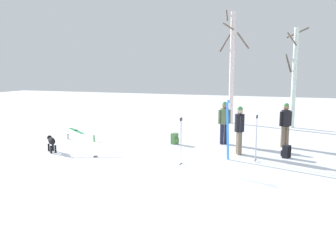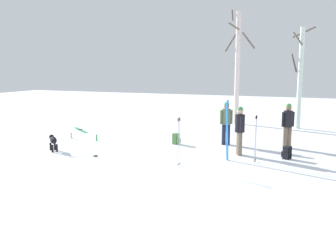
% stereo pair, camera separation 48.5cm
% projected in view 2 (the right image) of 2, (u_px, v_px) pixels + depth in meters
% --- Properties ---
extents(ground_plane, '(60.00, 60.00, 0.00)m').
position_uv_depth(ground_plane, '(129.00, 166.00, 11.51)').
color(ground_plane, white).
extents(person_0, '(0.46, 0.34, 1.72)m').
position_uv_depth(person_0, '(226.00, 120.00, 14.62)').
color(person_0, '#1E2338').
rests_on(person_0, ground_plane).
extents(person_1, '(0.34, 0.48, 1.72)m').
position_uv_depth(person_1, '(240.00, 128.00, 12.86)').
color(person_1, '#72604C').
rests_on(person_1, ground_plane).
extents(person_2, '(0.44, 0.34, 1.72)m').
position_uv_depth(person_2, '(288.00, 123.00, 13.98)').
color(person_2, '#72604C').
rests_on(person_2, ground_plane).
extents(dog, '(0.71, 0.62, 0.57)m').
position_uv_depth(dog, '(53.00, 141.00, 13.59)').
color(dog, black).
rests_on(dog, ground_plane).
extents(ski_pair_planted_0, '(0.18, 0.22, 2.01)m').
position_uv_depth(ski_pair_planted_0, '(227.00, 130.00, 12.18)').
color(ski_pair_planted_0, blue).
rests_on(ski_pair_planted_0, ground_plane).
extents(ski_pair_lying_0, '(1.74, 0.85, 0.05)m').
position_uv_depth(ski_pair_lying_0, '(97.00, 156.00, 12.75)').
color(ski_pair_lying_0, white).
rests_on(ski_pair_lying_0, ground_plane).
extents(ski_pair_lying_1, '(1.57, 1.28, 0.05)m').
position_uv_depth(ski_pair_lying_1, '(81.00, 130.00, 18.10)').
color(ski_pair_lying_1, green).
rests_on(ski_pair_lying_1, ground_plane).
extents(ski_poles_0, '(0.07, 0.27, 1.54)m').
position_uv_depth(ski_poles_0, '(256.00, 138.00, 11.83)').
color(ski_poles_0, '#B2B2BC').
rests_on(ski_poles_0, ground_plane).
extents(ski_poles_1, '(0.07, 0.25, 1.54)m').
position_uv_depth(ski_poles_1, '(179.00, 141.00, 11.37)').
color(ski_poles_1, '#B2B2BC').
rests_on(ski_poles_1, ground_plane).
extents(backpack_0, '(0.34, 0.32, 0.44)m').
position_uv_depth(backpack_0, '(287.00, 153.00, 12.41)').
color(backpack_0, black).
rests_on(backpack_0, ground_plane).
extents(backpack_1, '(0.33, 0.31, 0.44)m').
position_uv_depth(backpack_1, '(176.00, 139.00, 14.81)').
color(backpack_1, '#4C7F3F').
rests_on(backpack_1, ground_plane).
extents(water_bottle_0, '(0.06, 0.06, 0.27)m').
position_uv_depth(water_bottle_0, '(97.00, 138.00, 15.46)').
color(water_bottle_0, green).
rests_on(water_bottle_0, ground_plane).
extents(water_bottle_1, '(0.08, 0.08, 0.23)m').
position_uv_depth(water_bottle_1, '(71.00, 136.00, 16.02)').
color(water_bottle_1, silver).
rests_on(water_bottle_1, ground_plane).
extents(birch_tree_0, '(1.57, 1.55, 6.12)m').
position_uv_depth(birch_tree_0, '(237.00, 65.00, 19.79)').
color(birch_tree_0, silver).
rests_on(birch_tree_0, ground_plane).
extents(birch_tree_1, '(1.10, 1.12, 5.07)m').
position_uv_depth(birch_tree_1, '(300.00, 76.00, 18.29)').
color(birch_tree_1, silver).
rests_on(birch_tree_1, ground_plane).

